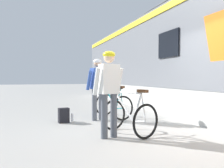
% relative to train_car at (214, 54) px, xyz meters
% --- Properties ---
extents(ground_plane, '(80.00, 80.00, 0.00)m').
position_rel_train_car_xyz_m(ground_plane, '(-3.03, -1.51, -1.97)').
color(ground_plane, '#A09E99').
extents(train_car, '(3.21, 20.60, 3.88)m').
position_rel_train_car_xyz_m(train_car, '(0.00, 0.00, 0.00)').
color(train_car, slate).
rests_on(train_car, ground).
extents(cyclist_near_in_blue, '(0.66, 0.42, 1.76)m').
position_rel_train_car_xyz_m(cyclist_near_in_blue, '(-3.70, 0.45, -0.91)').
color(cyclist_near_in_blue, '#4C515B').
rests_on(cyclist_near_in_blue, ground).
extents(cyclist_far_in_white, '(0.65, 0.38, 1.76)m').
position_rel_train_car_xyz_m(cyclist_far_in_white, '(-3.98, -1.52, -0.91)').
color(cyclist_far_in_white, '#4C515B').
rests_on(cyclist_far_in_white, ground).
extents(bicycle_near_teal, '(0.94, 1.21, 0.99)m').
position_rel_train_car_xyz_m(bicycle_near_teal, '(-3.15, 0.64, -1.56)').
color(bicycle_near_teal, black).
rests_on(bicycle_near_teal, ground).
extents(bicycle_far_white, '(1.04, 1.25, 0.99)m').
position_rel_train_car_xyz_m(bicycle_far_white, '(-3.50, -1.39, -1.56)').
color(bicycle_far_white, black).
rests_on(bicycle_far_white, ground).
extents(backpack_on_platform, '(0.30, 0.22, 0.40)m').
position_rel_train_car_xyz_m(backpack_on_platform, '(-4.67, 0.37, -1.77)').
color(backpack_on_platform, black).
rests_on(backpack_on_platform, ground).
extents(water_bottle_near_the_bikes, '(0.08, 0.08, 0.22)m').
position_rel_train_car_xyz_m(water_bottle_near_the_bikes, '(-3.21, 0.22, -1.85)').
color(water_bottle_near_the_bikes, silver).
rests_on(water_bottle_near_the_bikes, ground).
extents(water_bottle_by_the_backpack, '(0.08, 0.08, 0.23)m').
position_rel_train_car_xyz_m(water_bottle_by_the_backpack, '(-4.43, 0.47, -1.85)').
color(water_bottle_by_the_backpack, silver).
rests_on(water_bottle_by_the_backpack, ground).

